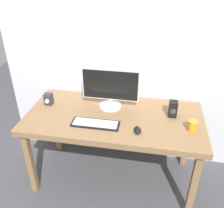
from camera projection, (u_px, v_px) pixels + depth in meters
name	position (u px, v px, depth m)	size (l,w,h in m)	color
ground_plane	(114.00, 175.00, 2.61)	(6.00, 6.00, 0.00)	#4C4C51
wall_back	(123.00, 22.00, 2.22)	(2.47, 0.04, 3.00)	silver
desk	(114.00, 122.00, 2.26)	(1.61, 0.78, 0.76)	#936D47
monitor	(110.00, 88.00, 2.27)	(0.54, 0.21, 0.38)	silver
keyboard_primary	(95.00, 124.00, 2.10)	(0.41, 0.14, 0.02)	black
mouse	(138.00, 130.00, 2.00)	(0.06, 0.10, 0.04)	black
speaker_right	(173.00, 109.00, 2.19)	(0.07, 0.09, 0.15)	black
audio_controller	(48.00, 99.00, 2.38)	(0.08, 0.07, 0.11)	#333338
coffee_mug	(193.00, 126.00, 2.01)	(0.08, 0.08, 0.09)	orange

